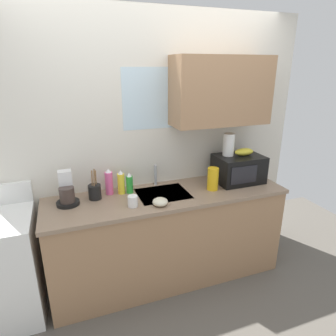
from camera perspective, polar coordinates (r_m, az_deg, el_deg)
name	(u,v)px	position (r m, az deg, el deg)	size (l,w,h in m)	color
kitchen_wall_assembly	(168,136)	(2.86, 0.01, 6.17)	(2.98, 0.42, 2.50)	silver
counter_unit	(168,235)	(2.90, -0.02, -12.99)	(2.21, 0.63, 0.90)	#9E7551
sink_faucet	(155,175)	(2.85, -2.45, -1.36)	(0.03, 0.03, 0.21)	#B2B5BA
microwave	(238,169)	(3.01, 13.54, -0.12)	(0.46, 0.35, 0.27)	black
banana_bunch	(244,152)	(2.99, 14.59, 3.07)	(0.20, 0.11, 0.07)	gold
paper_towel_roll	(229,145)	(2.93, 11.73, 4.49)	(0.11, 0.11, 0.22)	white
coffee_maker	(67,192)	(2.62, -19.12, -4.43)	(0.19, 0.21, 0.28)	black
dish_soap_bottle_green	(130,183)	(2.70, -7.50, -3.01)	(0.06, 0.06, 0.20)	green
dish_soap_bottle_yellow	(121,183)	(2.70, -9.12, -2.82)	(0.06, 0.06, 0.23)	yellow
dish_soap_bottle_pink	(109,182)	(2.70, -11.41, -2.70)	(0.07, 0.07, 0.24)	#E55999
cereal_canister	(213,179)	(2.78, 8.72, -2.10)	(0.10, 0.10, 0.21)	gold
mug_white	(133,201)	(2.46, -6.87, -6.43)	(0.08, 0.08, 0.10)	white
utensil_crock	(95,191)	(2.65, -14.08, -4.44)	(0.11, 0.11, 0.28)	black
small_bowl	(160,202)	(2.47, -1.52, -6.60)	(0.13, 0.13, 0.07)	beige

